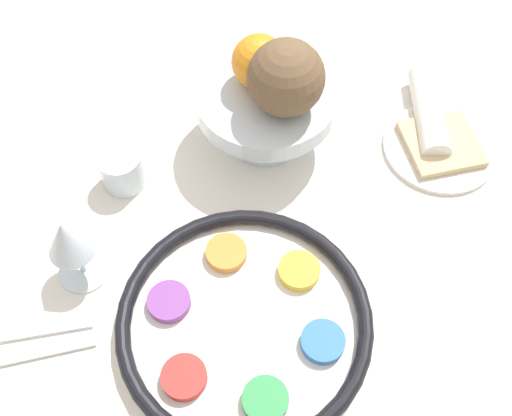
{
  "coord_description": "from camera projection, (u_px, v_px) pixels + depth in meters",
  "views": [
    {
      "loc": [
        -0.44,
        0.17,
        1.48
      ],
      "look_at": [
        -0.02,
        0.06,
        0.79
      ],
      "focal_mm": 42.0,
      "sensor_mm": 36.0,
      "label": 1
    }
  ],
  "objects": [
    {
      "name": "wine_glass",
      "position": [
        68.0,
        240.0,
        0.74
      ],
      "size": [
        0.07,
        0.07,
        0.12
      ],
      "color": "silver",
      "rests_on": "dining_table"
    },
    {
      "name": "fruit_stand",
      "position": [
        266.0,
        103.0,
        0.86
      ],
      "size": [
        0.21,
        0.21,
        0.1
      ],
      "color": "silver",
      "rests_on": "dining_table"
    },
    {
      "name": "napkin_roll",
      "position": [
        429.0,
        112.0,
        0.93
      ],
      "size": [
        0.17,
        0.09,
        0.04
      ],
      "color": "white",
      "rests_on": "dining_table"
    },
    {
      "name": "cup_near",
      "position": [
        122.0,
        169.0,
        0.86
      ],
      "size": [
        0.06,
        0.06,
        0.06
      ],
      "color": "silver",
      "rests_on": "dining_table"
    },
    {
      "name": "bread_plate",
      "position": [
        440.0,
        146.0,
        0.91
      ],
      "size": [
        0.17,
        0.17,
        0.02
      ],
      "color": "silver",
      "rests_on": "dining_table"
    },
    {
      "name": "dining_table",
      "position": [
        282.0,
        306.0,
        1.19
      ],
      "size": [
        1.21,
        1.05,
        0.75
      ],
      "color": "silver",
      "rests_on": "ground_plane"
    },
    {
      "name": "orange_fruit",
      "position": [
        259.0,
        62.0,
        0.82
      ],
      "size": [
        0.08,
        0.08,
        0.08
      ],
      "color": "orange",
      "rests_on": "fruit_stand"
    },
    {
      "name": "coconut",
      "position": [
        286.0,
        78.0,
        0.79
      ],
      "size": [
        0.1,
        0.1,
        0.1
      ],
      "color": "brown",
      "rests_on": "fruit_stand"
    },
    {
      "name": "fork_right",
      "position": [
        24.0,
        331.0,
        0.76
      ],
      "size": [
        0.03,
        0.17,
        0.01
      ],
      "color": "silver",
      "rests_on": "dining_table"
    },
    {
      "name": "fork_left",
      "position": [
        25.0,
        353.0,
        0.75
      ],
      "size": [
        0.02,
        0.17,
        0.01
      ],
      "color": "silver",
      "rests_on": "dining_table"
    },
    {
      "name": "ground_plane",
      "position": [
        277.0,
        365.0,
        1.5
      ],
      "size": [
        8.0,
        8.0,
        0.0
      ],
      "primitive_type": "plane",
      "color": "#99704C"
    },
    {
      "name": "seder_plate",
      "position": [
        244.0,
        322.0,
        0.76
      ],
      "size": [
        0.33,
        0.33,
        0.03
      ],
      "color": "silver",
      "rests_on": "dining_table"
    }
  ]
}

